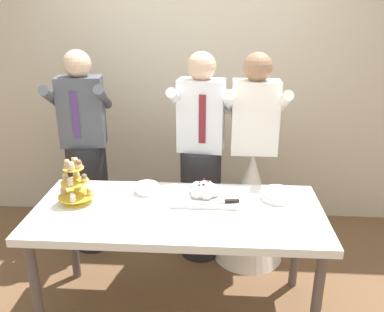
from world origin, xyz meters
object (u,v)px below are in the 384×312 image
(dessert_table, at_px, (178,220))
(cupcake_stand, at_px, (75,184))
(main_cake_tray, at_px, (204,193))
(round_cake, at_px, (147,190))
(plate_stack, at_px, (277,195))
(person_bride, at_px, (251,192))
(person_groom, at_px, (201,170))
(person_guest, at_px, (87,165))

(dessert_table, xyz_separation_m, cupcake_stand, (-0.66, 0.06, 0.20))
(main_cake_tray, height_order, round_cake, main_cake_tray)
(plate_stack, bearing_deg, person_bride, 103.60)
(person_groom, bearing_deg, dessert_table, -99.17)
(cupcake_stand, relative_size, person_bride, 0.18)
(person_guest, bearing_deg, cupcake_stand, -77.29)
(dessert_table, height_order, person_bride, person_bride)
(plate_stack, height_order, round_cake, round_cake)
(dessert_table, bearing_deg, person_bride, 53.18)
(person_groom, xyz_separation_m, person_guest, (-0.93, 0.07, 0.00))
(dessert_table, relative_size, round_cake, 7.50)
(dessert_table, bearing_deg, person_groom, 80.83)
(round_cake, bearing_deg, plate_stack, -2.36)
(cupcake_stand, bearing_deg, person_groom, 39.85)
(dessert_table, distance_m, plate_stack, 0.67)
(person_guest, bearing_deg, person_groom, -4.07)
(main_cake_tray, distance_m, round_cake, 0.39)
(person_bride, distance_m, person_guest, 1.34)
(dessert_table, relative_size, person_guest, 1.08)
(cupcake_stand, xyz_separation_m, person_bride, (1.17, 0.62, -0.32))
(main_cake_tray, relative_size, person_guest, 0.26)
(cupcake_stand, bearing_deg, round_cake, 18.87)
(plate_stack, relative_size, person_groom, 0.12)
(dessert_table, relative_size, plate_stack, 9.11)
(main_cake_tray, relative_size, plate_stack, 2.20)
(plate_stack, distance_m, round_cake, 0.86)
(cupcake_stand, xyz_separation_m, main_cake_tray, (0.82, 0.10, -0.08))
(dessert_table, bearing_deg, plate_stack, 15.26)
(cupcake_stand, distance_m, person_guest, 0.74)
(person_groom, distance_m, person_bride, 0.43)
(cupcake_stand, xyz_separation_m, person_guest, (-0.16, 0.71, -0.15))
(dessert_table, distance_m, person_groom, 0.72)
(person_groom, distance_m, person_guest, 0.93)
(person_groom, bearing_deg, cupcake_stand, -140.15)
(main_cake_tray, distance_m, plate_stack, 0.47)
(round_cake, height_order, person_groom, person_groom)
(person_groom, bearing_deg, person_bride, -3.35)
(cupcake_stand, distance_m, person_bride, 1.36)
(dessert_table, height_order, round_cake, round_cake)
(main_cake_tray, bearing_deg, plate_stack, 1.42)
(main_cake_tray, xyz_separation_m, person_bride, (0.35, 0.52, -0.23))
(dessert_table, relative_size, cupcake_stand, 5.90)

